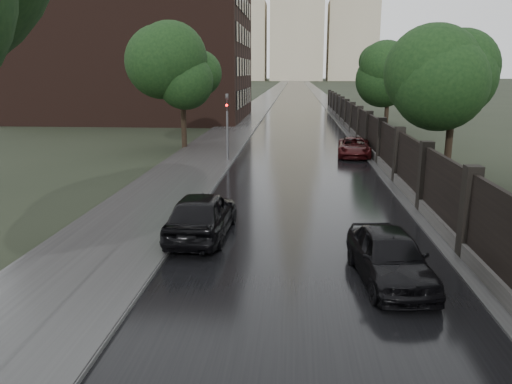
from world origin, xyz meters
name	(u,v)px	position (x,y,z in m)	size (l,w,h in m)	color
road	(296,86)	(0.00, 190.00, 0.01)	(8.00, 420.00, 0.02)	black
sidewalk_left	(280,85)	(-6.00, 190.00, 0.08)	(4.00, 420.00, 0.16)	#2D2D2D
verge_right	(311,86)	(5.50, 190.00, 0.04)	(3.00, 420.00, 0.08)	#2D2D2D
fence_right	(364,132)	(4.60, 32.01, 1.01)	(0.45, 75.72, 2.70)	#383533
tree_left_far	(182,71)	(-8.00, 30.00, 5.24)	(4.25, 4.25, 7.39)	black
tree_right_b	(455,78)	(7.50, 22.00, 4.95)	(4.08, 4.08, 7.01)	black
tree_right_c	(389,75)	(7.50, 40.00, 4.95)	(4.08, 4.08, 7.01)	black
traffic_light	(227,122)	(-4.30, 24.99, 2.40)	(0.16, 0.32, 4.00)	#59595E
brick_building	(135,27)	(-18.00, 52.00, 10.00)	(24.00, 18.00, 20.00)	black
stalinist_tower	(297,12)	(0.00, 300.00, 38.38)	(92.00, 30.00, 159.00)	tan
hatchback_left	(202,214)	(-3.31, 11.28, 0.76)	(1.80, 4.47, 1.52)	black
car_right_near	(390,256)	(2.09, 8.11, 0.69)	(1.62, 4.03, 1.37)	black
car_right_far	(354,147)	(3.40, 27.60, 0.60)	(1.99, 4.32, 1.20)	black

